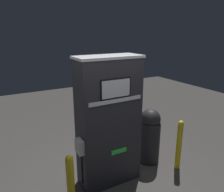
{
  "coord_description": "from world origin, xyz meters",
  "views": [
    {
      "loc": [
        -1.59,
        -2.7,
        2.54
      ],
      "look_at": [
        0.0,
        0.11,
        1.58
      ],
      "focal_mm": 35.0,
      "sensor_mm": 36.0,
      "label": 1
    }
  ],
  "objects": [
    {
      "name": "trash_bin",
      "position": [
        0.99,
        0.34,
        0.57
      ],
      "size": [
        0.41,
        0.41,
        1.12
      ],
      "color": "#232326",
      "rests_on": "ground_plane"
    },
    {
      "name": "ground_plane",
      "position": [
        0.0,
        0.0,
        0.0
      ],
      "size": [
        14.0,
        14.0,
        0.0
      ],
      "primitive_type": "plane",
      "color": "#423F3D"
    },
    {
      "name": "safety_bollard",
      "position": [
        -0.84,
        -0.22,
        0.51
      ],
      "size": [
        0.11,
        0.11,
        0.97
      ],
      "color": "yellow",
      "rests_on": "ground_plane"
    },
    {
      "name": "gas_pump",
      "position": [
        -0.0,
        0.22,
        1.1
      ],
      "size": [
        1.13,
        0.48,
        2.19
      ],
      "color": "#28282D",
      "rests_on": "ground_plane"
    },
    {
      "name": "safety_bollard_far",
      "position": [
        1.32,
        -0.12,
        0.51
      ],
      "size": [
        0.1,
        0.1,
        0.98
      ],
      "color": "yellow",
      "rests_on": "ground_plane"
    }
  ]
}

